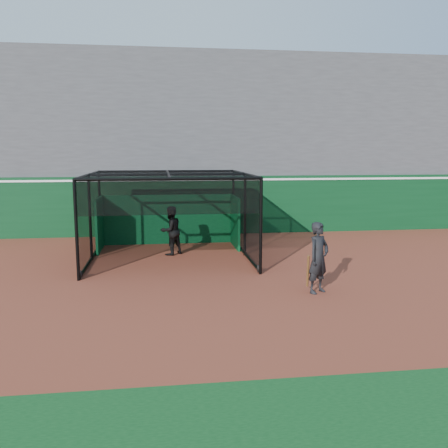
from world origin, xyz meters
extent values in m
plane|color=brown|center=(0.00, 0.00, 0.00)|extent=(120.00, 120.00, 0.00)
cube|color=#0A3819|center=(0.00, 8.50, 1.25)|extent=(50.00, 0.45, 2.50)
cube|color=white|center=(0.00, 8.50, 2.35)|extent=(50.00, 0.50, 0.08)
cube|color=#4C4C4F|center=(0.00, 12.38, 3.88)|extent=(50.00, 7.85, 7.75)
cube|color=#4C4C4F|center=(0.00, 15.80, 8.35)|extent=(50.00, 0.30, 1.20)
cube|color=#074620|center=(-0.75, 6.40, 0.95)|extent=(5.01, 0.10, 1.90)
cylinder|color=black|center=(-3.31, 1.56, 0.11)|extent=(0.08, 0.22, 0.22)
cylinder|color=black|center=(1.82, 1.56, 0.11)|extent=(0.08, 0.22, 0.22)
cylinder|color=black|center=(-3.31, 6.32, 0.11)|extent=(0.08, 0.22, 0.22)
cylinder|color=black|center=(1.82, 6.32, 0.11)|extent=(0.08, 0.22, 0.22)
imported|color=black|center=(-0.70, 4.37, 0.84)|extent=(1.04, 1.01, 1.68)
imported|color=black|center=(2.88, -0.61, 0.90)|extent=(0.78, 0.72, 1.80)
cylinder|color=#593819|center=(2.63, -0.56, 0.55)|extent=(0.14, 0.34, 0.87)
camera|label=1|loc=(-1.01, -11.79, 3.52)|focal=38.00mm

